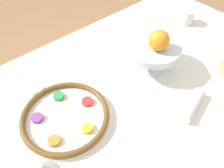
{
  "coord_description": "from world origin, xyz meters",
  "views": [
    {
      "loc": [
        -0.45,
        -0.34,
        1.4
      ],
      "look_at": [
        -0.09,
        0.08,
        0.78
      ],
      "focal_mm": 35.0,
      "sensor_mm": 36.0,
      "label": 1
    }
  ],
  "objects_px": {
    "fruit_stand": "(153,50)",
    "orange_fruit": "(159,40)",
    "napkin_roll": "(192,105)",
    "seder_plate": "(65,116)",
    "cup_near": "(187,17)"
  },
  "relations": [
    {
      "from": "fruit_stand",
      "to": "orange_fruit",
      "type": "bearing_deg",
      "value": -106.19
    },
    {
      "from": "fruit_stand",
      "to": "cup_near",
      "type": "relative_size",
      "value": 2.87
    },
    {
      "from": "fruit_stand",
      "to": "cup_near",
      "type": "xyz_separation_m",
      "value": [
        0.4,
        0.11,
        -0.06
      ]
    },
    {
      "from": "seder_plate",
      "to": "napkin_roll",
      "type": "distance_m",
      "value": 0.46
    },
    {
      "from": "cup_near",
      "to": "fruit_stand",
      "type": "bearing_deg",
      "value": -164.2
    },
    {
      "from": "napkin_roll",
      "to": "cup_near",
      "type": "distance_m",
      "value": 0.58
    },
    {
      "from": "orange_fruit",
      "to": "napkin_roll",
      "type": "distance_m",
      "value": 0.27
    },
    {
      "from": "seder_plate",
      "to": "cup_near",
      "type": "relative_size",
      "value": 4.0
    },
    {
      "from": "napkin_roll",
      "to": "seder_plate",
      "type": "bearing_deg",
      "value": 145.0
    },
    {
      "from": "seder_plate",
      "to": "fruit_stand",
      "type": "distance_m",
      "value": 0.43
    },
    {
      "from": "fruit_stand",
      "to": "napkin_roll",
      "type": "distance_m",
      "value": 0.26
    },
    {
      "from": "napkin_roll",
      "to": "cup_near",
      "type": "bearing_deg",
      "value": 38.85
    },
    {
      "from": "seder_plate",
      "to": "orange_fruit",
      "type": "distance_m",
      "value": 0.44
    },
    {
      "from": "napkin_roll",
      "to": "cup_near",
      "type": "relative_size",
      "value": 2.02
    },
    {
      "from": "seder_plate",
      "to": "cup_near",
      "type": "bearing_deg",
      "value": 6.82
    }
  ]
}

